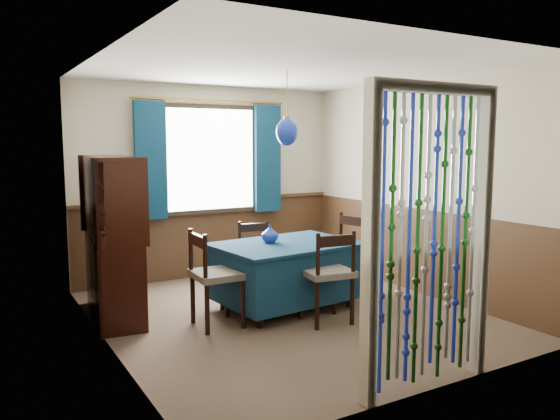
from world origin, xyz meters
TOP-DOWN VIEW (x-y plane):
  - floor at (0.00, 0.00)m, footprint 4.00×4.00m
  - ceiling at (0.00, 0.00)m, footprint 4.00×4.00m
  - wall_back at (0.00, 2.00)m, footprint 3.60×0.00m
  - wall_front at (0.00, -2.00)m, footprint 3.60×0.00m
  - wall_left at (-1.80, 0.00)m, footprint 0.00×4.00m
  - wall_right at (1.80, 0.00)m, footprint 0.00×4.00m
  - wainscot_back at (0.00, 1.99)m, footprint 3.60×0.00m
  - wainscot_front at (0.00, -1.99)m, footprint 3.60×0.00m
  - wainscot_left at (-1.79, 0.00)m, footprint 0.00×4.00m
  - wainscot_right at (1.79, 0.00)m, footprint 0.00×4.00m
  - window at (0.00, 1.95)m, footprint 1.32×0.12m
  - doorway at (0.00, -1.94)m, footprint 1.16×0.12m
  - dining_table at (0.11, 0.20)m, footprint 1.57×1.16m
  - chair_near at (0.21, -0.41)m, footprint 0.52×0.50m
  - chair_far at (0.11, 0.89)m, footprint 0.49×0.48m
  - chair_left at (-0.79, 0.06)m, footprint 0.46×0.48m
  - chair_right at (0.94, 0.29)m, footprint 0.54×0.56m
  - sideboard at (-1.56, 0.84)m, footprint 0.56×1.29m
  - pendant_lamp at (0.11, 0.20)m, footprint 0.23×0.23m
  - vase_table at (-0.03, 0.31)m, footprint 0.18×0.18m
  - bowl_shelf at (-1.50, 0.56)m, footprint 0.26×0.26m
  - vase_sideboard at (-1.50, 1.09)m, footprint 0.18×0.18m

SIDE VIEW (x-z plane):
  - floor at x=0.00m, z-range 0.00..0.00m
  - dining_table at x=0.11m, z-range 0.06..0.77m
  - chair_far at x=0.11m, z-range 0.03..0.87m
  - chair_near at x=0.21m, z-range 0.03..0.96m
  - chair_left at x=-0.79m, z-range 0.03..0.97m
  - wainscot_back at x=0.00m, z-range -1.30..2.30m
  - wainscot_front at x=0.00m, z-range -1.30..2.30m
  - wainscot_left at x=-1.79m, z-range -1.50..2.50m
  - wainscot_right at x=1.79m, z-range -1.50..2.50m
  - chair_right at x=0.94m, z-range 0.03..0.97m
  - sideboard at x=-1.56m, z-range -0.24..1.39m
  - vase_table at x=-0.03m, z-range 0.71..0.88m
  - vase_sideboard at x=-1.50m, z-range 0.82..0.99m
  - doorway at x=0.00m, z-range -0.04..2.14m
  - bowl_shelf at x=-1.50m, z-range 1.12..1.17m
  - wall_back at x=0.00m, z-range -0.55..3.05m
  - wall_front at x=0.00m, z-range -0.55..3.05m
  - wall_left at x=-1.80m, z-range -0.75..3.25m
  - wall_right at x=1.80m, z-range -0.75..3.25m
  - window at x=0.00m, z-range 0.84..2.26m
  - pendant_lamp at x=0.11m, z-range 1.50..2.26m
  - ceiling at x=0.00m, z-range 2.50..2.50m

